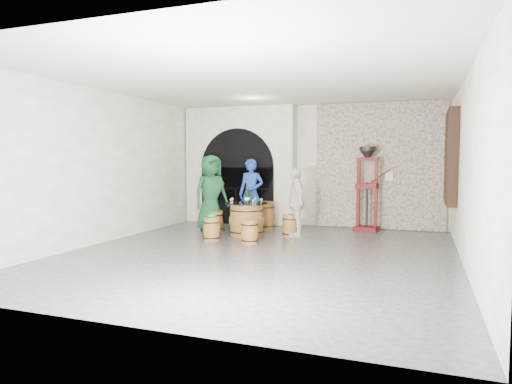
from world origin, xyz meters
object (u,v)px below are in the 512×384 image
(person_green, at_px, (211,193))
(wine_bottle_center, at_px, (247,197))
(person_white, at_px, (296,202))
(person_blue, at_px, (251,194))
(side_barrel, at_px, (264,216))
(wine_bottle_right, at_px, (248,197))
(wine_bottle_left, at_px, (247,197))
(corking_press, at_px, (367,182))
(barrel_stool_far, at_px, (251,219))
(barrel_table, at_px, (247,220))
(barrel_stool_near_left, at_px, (212,229))
(barrel_stool_right, at_px, (290,226))
(barrel_stool_left, at_px, (216,221))
(barrel_stool_near_right, at_px, (250,232))

(person_green, distance_m, wine_bottle_center, 1.19)
(person_white, bearing_deg, wine_bottle_center, -103.73)
(person_blue, xyz_separation_m, side_barrel, (0.40, -0.11, -0.54))
(wine_bottle_center, height_order, wine_bottle_right, same)
(wine_bottle_left, bearing_deg, person_white, 12.77)
(wine_bottle_right, bearing_deg, corking_press, 33.05)
(barrel_stool_far, height_order, wine_bottle_center, wine_bottle_center)
(barrel_table, xyz_separation_m, person_green, (-1.08, 0.38, 0.56))
(barrel_stool_near_left, height_order, corking_press, corking_press)
(person_blue, height_order, corking_press, corking_press)
(barrel_stool_right, xyz_separation_m, barrel_stool_near_left, (-1.44, -1.11, 0.00))
(person_white, relative_size, wine_bottle_left, 4.86)
(person_green, height_order, person_blue, person_green)
(side_barrel, bearing_deg, barrel_stool_left, -147.76)
(barrel_stool_near_left, relative_size, side_barrel, 0.72)
(barrel_stool_left, xyz_separation_m, barrel_stool_far, (0.67, 0.63, 0.00))
(person_green, bearing_deg, barrel_table, -78.09)
(person_green, relative_size, wine_bottle_right, 5.75)
(person_green, xyz_separation_m, side_barrel, (1.17, 0.60, -0.58))
(barrel_stool_left, xyz_separation_m, wine_bottle_center, (0.98, -0.37, 0.64))
(person_blue, bearing_deg, barrel_stool_left, -129.83)
(barrel_stool_right, bearing_deg, barrel_stool_far, 149.49)
(barrel_table, xyz_separation_m, side_barrel, (0.09, 0.98, -0.03))
(barrel_stool_right, xyz_separation_m, barrel_stool_near_right, (-0.55, -1.14, 0.00))
(wine_bottle_right, bearing_deg, barrel_stool_left, 165.61)
(wine_bottle_center, bearing_deg, barrel_table, 130.47)
(wine_bottle_center, bearing_deg, person_white, 15.79)
(barrel_stool_right, relative_size, person_white, 0.32)
(wine_bottle_left, bearing_deg, person_blue, 105.56)
(wine_bottle_left, height_order, wine_bottle_center, same)
(barrel_stool_left, height_order, person_blue, person_blue)
(wine_bottle_right, bearing_deg, wine_bottle_left, -98.70)
(barrel_stool_right, relative_size, person_green, 0.27)
(wine_bottle_center, bearing_deg, barrel_stool_right, 16.08)
(wine_bottle_right, relative_size, corking_press, 0.16)
(wine_bottle_left, relative_size, wine_bottle_center, 1.00)
(side_barrel, bearing_deg, wine_bottle_right, -95.27)
(side_barrel, bearing_deg, wine_bottle_center, -93.22)
(barrel_stool_left, bearing_deg, corking_press, 21.85)
(barrel_stool_left, relative_size, wine_bottle_left, 1.56)
(barrel_table, height_order, barrel_stool_far, barrel_table)
(side_barrel, bearing_deg, corking_press, 16.85)
(person_white, bearing_deg, side_barrel, -155.40)
(person_white, distance_m, wine_bottle_left, 1.12)
(barrel_stool_near_left, height_order, person_green, person_green)
(corking_press, bearing_deg, wine_bottle_left, -137.45)
(barrel_stool_far, relative_size, barrel_stool_near_left, 1.00)
(barrel_stool_near_right, height_order, wine_bottle_center, wine_bottle_center)
(barrel_table, relative_size, barrel_stool_far, 1.94)
(corking_press, bearing_deg, person_green, -151.17)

